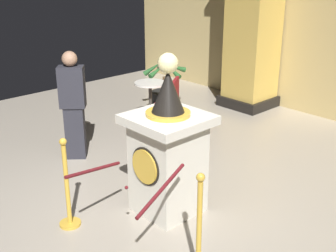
{
  "coord_description": "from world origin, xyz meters",
  "views": [
    {
      "loc": [
        3.35,
        -2.83,
        2.81
      ],
      "look_at": [
        -0.02,
        0.31,
        1.06
      ],
      "focal_mm": 47.66,
      "sensor_mm": 36.0,
      "label": 1
    }
  ],
  "objects_px": {
    "cafe_table": "(150,97)",
    "stanchion_near": "(68,196)",
    "stanchion_far": "(199,241)",
    "pedestal_clock": "(168,153)",
    "cafe_chair_red": "(170,101)",
    "potted_palm_left": "(165,96)",
    "bystander_guest": "(73,103)"
  },
  "relations": [
    {
      "from": "stanchion_far",
      "to": "bystander_guest",
      "type": "height_order",
      "value": "bystander_guest"
    },
    {
      "from": "cafe_chair_red",
      "to": "stanchion_near",
      "type": "bearing_deg",
      "value": -65.24
    },
    {
      "from": "bystander_guest",
      "to": "cafe_chair_red",
      "type": "distance_m",
      "value": 1.69
    },
    {
      "from": "stanchion_near",
      "to": "potted_palm_left",
      "type": "height_order",
      "value": "stanchion_near"
    },
    {
      "from": "stanchion_far",
      "to": "cafe_table",
      "type": "xyz_separation_m",
      "value": [
        -3.4,
        2.36,
        0.11
      ]
    },
    {
      "from": "potted_palm_left",
      "to": "cafe_chair_red",
      "type": "distance_m",
      "value": 1.17
    },
    {
      "from": "potted_palm_left",
      "to": "cafe_chair_red",
      "type": "relative_size",
      "value": 1.08
    },
    {
      "from": "stanchion_far",
      "to": "bystander_guest",
      "type": "xyz_separation_m",
      "value": [
        -3.05,
        0.6,
        0.47
      ]
    },
    {
      "from": "stanchion_far",
      "to": "potted_palm_left",
      "type": "relative_size",
      "value": 1.03
    },
    {
      "from": "bystander_guest",
      "to": "cafe_table",
      "type": "distance_m",
      "value": 1.83
    },
    {
      "from": "potted_palm_left",
      "to": "stanchion_far",
      "type": "bearing_deg",
      "value": -38.77
    },
    {
      "from": "potted_palm_left",
      "to": "bystander_guest",
      "type": "bearing_deg",
      "value": -75.03
    },
    {
      "from": "bystander_guest",
      "to": "cafe_chair_red",
      "type": "bearing_deg",
      "value": 80.99
    },
    {
      "from": "pedestal_clock",
      "to": "cafe_chair_red",
      "type": "distance_m",
      "value": 2.41
    },
    {
      "from": "potted_palm_left",
      "to": "cafe_table",
      "type": "bearing_deg",
      "value": -64.97
    },
    {
      "from": "cafe_table",
      "to": "stanchion_near",
      "type": "bearing_deg",
      "value": -56.47
    },
    {
      "from": "stanchion_far",
      "to": "pedestal_clock",
      "type": "bearing_deg",
      "value": 150.76
    },
    {
      "from": "stanchion_near",
      "to": "potted_palm_left",
      "type": "bearing_deg",
      "value": 122.13
    },
    {
      "from": "stanchion_near",
      "to": "cafe_table",
      "type": "bearing_deg",
      "value": 123.53
    },
    {
      "from": "stanchion_near",
      "to": "cafe_table",
      "type": "xyz_separation_m",
      "value": [
        -1.85,
        2.79,
        0.11
      ]
    },
    {
      "from": "cafe_chair_red",
      "to": "pedestal_clock",
      "type": "bearing_deg",
      "value": -43.66
    },
    {
      "from": "potted_palm_left",
      "to": "cafe_table",
      "type": "height_order",
      "value": "potted_palm_left"
    },
    {
      "from": "stanchion_far",
      "to": "cafe_table",
      "type": "bearing_deg",
      "value": 145.3
    },
    {
      "from": "cafe_table",
      "to": "pedestal_clock",
      "type": "bearing_deg",
      "value": -36.93
    },
    {
      "from": "stanchion_far",
      "to": "cafe_chair_red",
      "type": "bearing_deg",
      "value": 141.13
    },
    {
      "from": "stanchion_near",
      "to": "cafe_table",
      "type": "height_order",
      "value": "stanchion_near"
    },
    {
      "from": "stanchion_near",
      "to": "pedestal_clock",
      "type": "bearing_deg",
      "value": 63.8
    },
    {
      "from": "pedestal_clock",
      "to": "cafe_table",
      "type": "xyz_separation_m",
      "value": [
        -2.35,
        1.77,
        -0.25
      ]
    },
    {
      "from": "potted_palm_left",
      "to": "stanchion_near",
      "type": "bearing_deg",
      "value": -57.87
    },
    {
      "from": "stanchion_near",
      "to": "cafe_table",
      "type": "relative_size",
      "value": 1.38
    },
    {
      "from": "pedestal_clock",
      "to": "stanchion_far",
      "type": "bearing_deg",
      "value": -29.24
    },
    {
      "from": "pedestal_clock",
      "to": "cafe_chair_red",
      "type": "height_order",
      "value": "pedestal_clock"
    }
  ]
}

